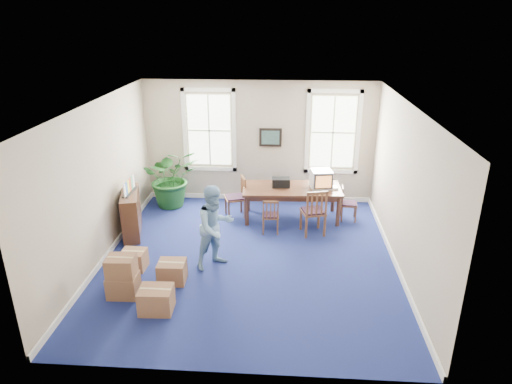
# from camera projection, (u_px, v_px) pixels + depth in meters

# --- Properties ---
(floor) EXTENTS (6.50, 6.50, 0.00)m
(floor) POSITION_uv_depth(u_px,v_px,m) (249.00, 258.00, 9.50)
(floor) COLOR navy
(floor) RESTS_ON ground
(ceiling) EXTENTS (6.50, 6.50, 0.00)m
(ceiling) POSITION_uv_depth(u_px,v_px,m) (248.00, 105.00, 8.32)
(ceiling) COLOR white
(ceiling) RESTS_ON ground
(wall_back) EXTENTS (6.50, 0.00, 6.50)m
(wall_back) POSITION_uv_depth(u_px,v_px,m) (259.00, 142.00, 11.92)
(wall_back) COLOR tan
(wall_back) RESTS_ON ground
(wall_front) EXTENTS (6.50, 0.00, 6.50)m
(wall_front) POSITION_uv_depth(u_px,v_px,m) (228.00, 276.00, 5.90)
(wall_front) COLOR tan
(wall_front) RESTS_ON ground
(wall_left) EXTENTS (0.00, 6.50, 6.50)m
(wall_left) POSITION_uv_depth(u_px,v_px,m) (99.00, 183.00, 9.10)
(wall_left) COLOR tan
(wall_left) RESTS_ON ground
(wall_right) EXTENTS (0.00, 6.50, 6.50)m
(wall_right) POSITION_uv_depth(u_px,v_px,m) (405.00, 190.00, 8.72)
(wall_right) COLOR tan
(wall_right) RESTS_ON ground
(baseboard_back) EXTENTS (6.00, 0.04, 0.12)m
(baseboard_back) POSITION_uv_depth(u_px,v_px,m) (259.00, 197.00, 12.46)
(baseboard_back) COLOR white
(baseboard_back) RESTS_ON ground
(baseboard_left) EXTENTS (0.04, 6.50, 0.12)m
(baseboard_left) POSITION_uv_depth(u_px,v_px,m) (110.00, 251.00, 9.66)
(baseboard_left) COLOR white
(baseboard_left) RESTS_ON ground
(baseboard_right) EXTENTS (0.04, 6.50, 0.12)m
(baseboard_right) POSITION_uv_depth(u_px,v_px,m) (394.00, 261.00, 9.29)
(baseboard_right) COLOR white
(baseboard_right) RESTS_ON ground
(window_left) EXTENTS (1.40, 0.12, 2.20)m
(window_left) POSITION_uv_depth(u_px,v_px,m) (209.00, 130.00, 11.88)
(window_left) COLOR white
(window_left) RESTS_ON ground
(window_right) EXTENTS (1.40, 0.12, 2.20)m
(window_right) POSITION_uv_depth(u_px,v_px,m) (333.00, 132.00, 11.67)
(window_right) COLOR white
(window_right) RESTS_ON ground
(wall_picture) EXTENTS (0.58, 0.06, 0.48)m
(wall_picture) POSITION_uv_depth(u_px,v_px,m) (270.00, 137.00, 11.80)
(wall_picture) COLOR black
(wall_picture) RESTS_ON ground
(conference_table) EXTENTS (2.42, 1.19, 0.81)m
(conference_table) POSITION_uv_depth(u_px,v_px,m) (291.00, 203.00, 11.21)
(conference_table) COLOR #472919
(conference_table) RESTS_ON ground
(crt_tv) EXTENTS (0.56, 0.60, 0.44)m
(crt_tv) POSITION_uv_depth(u_px,v_px,m) (321.00, 179.00, 10.99)
(crt_tv) COLOR #B7B7BC
(crt_tv) RESTS_ON conference_table
(game_console) EXTENTS (0.18, 0.21, 0.05)m
(game_console) POSITION_uv_depth(u_px,v_px,m) (334.00, 188.00, 10.99)
(game_console) COLOR white
(game_console) RESTS_ON conference_table
(equipment_bag) EXTENTS (0.44, 0.30, 0.21)m
(equipment_bag) POSITION_uv_depth(u_px,v_px,m) (281.00, 182.00, 11.09)
(equipment_bag) COLOR black
(equipment_bag) RESTS_ON conference_table
(chair_near_left) EXTENTS (0.39, 0.39, 0.85)m
(chair_near_left) POSITION_uv_depth(u_px,v_px,m) (271.00, 215.00, 10.49)
(chair_near_left) COLOR brown
(chair_near_left) RESTS_ON ground
(chair_near_right) EXTENTS (0.61, 0.61, 1.12)m
(chair_near_right) POSITION_uv_depth(u_px,v_px,m) (313.00, 211.00, 10.38)
(chair_near_right) COLOR brown
(chair_near_right) RESTS_ON ground
(chair_end_left) EXTENTS (0.58, 0.58, 1.03)m
(chair_end_left) POSITION_uv_depth(u_px,v_px,m) (235.00, 197.00, 11.26)
(chair_end_left) COLOR brown
(chair_end_left) RESTS_ON ground
(chair_end_right) EXTENTS (0.41, 0.41, 0.85)m
(chair_end_right) POSITION_uv_depth(u_px,v_px,m) (349.00, 203.00, 11.12)
(chair_end_right) COLOR brown
(chair_end_right) RESTS_ON ground
(man) EXTENTS (1.05, 1.04, 1.71)m
(man) POSITION_uv_depth(u_px,v_px,m) (215.00, 227.00, 8.93)
(man) COLOR #729CC0
(man) RESTS_ON ground
(credenza) EXTENTS (0.68, 1.31, 0.99)m
(credenza) POSITION_uv_depth(u_px,v_px,m) (132.00, 215.00, 10.32)
(credenza) COLOR #472919
(credenza) RESTS_ON ground
(brochure_rack) EXTENTS (0.25, 0.74, 0.32)m
(brochure_rack) POSITION_uv_depth(u_px,v_px,m) (129.00, 188.00, 10.08)
(brochure_rack) COLOR #99999E
(brochure_rack) RESTS_ON credenza
(potted_plant) EXTENTS (1.74, 1.63, 1.56)m
(potted_plant) POSITION_uv_depth(u_px,v_px,m) (171.00, 177.00, 11.82)
(potted_plant) COLOR #174718
(potted_plant) RESTS_ON ground
(cardboard_boxes) EXTENTS (1.45, 1.45, 0.82)m
(cardboard_boxes) POSITION_uv_depth(u_px,v_px,m) (135.00, 273.00, 8.20)
(cardboard_boxes) COLOR #8A5D3E
(cardboard_boxes) RESTS_ON ground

